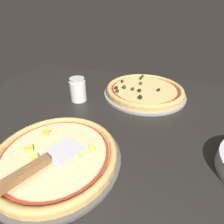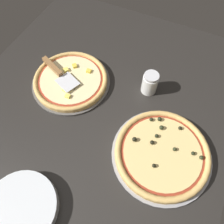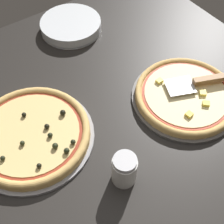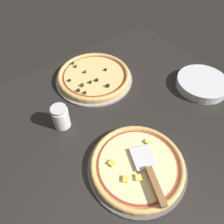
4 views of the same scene
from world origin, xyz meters
TOP-DOWN VIEW (x-y plane):
  - ground_plane at (0.00, 0.00)cm, footprint 132.79×116.49cm
  - pizza_pan_front at (-5.23, -16.61)cm, footprint 35.98×35.98cm
  - pizza_front at (-5.23, -16.60)cm, footprint 33.82×33.82cm
  - pizza_pan_back at (10.27, 32.64)cm, footprint 38.41×38.41cm
  - pizza_back at (10.24, 32.63)cm, footprint 36.11×36.11cm
  - serving_spatula at (-5.74, -24.33)cm, footprint 13.22×22.74cm
  - plate_stack at (48.66, -3.97)cm, footprint 24.43×24.43cm
  - parmesan_shaker at (-16.64, 17.38)cm, footprint 6.97×6.97cm

SIDE VIEW (x-z plane):
  - ground_plane at x=0.00cm, z-range -3.60..0.00cm
  - pizza_pan_front at x=-5.23cm, z-range 0.00..1.00cm
  - pizza_pan_back at x=10.27cm, z-range 0.00..1.00cm
  - plate_stack at x=48.66cm, z-range 0.00..4.20cm
  - pizza_front at x=-5.23cm, z-range 0.77..3.84cm
  - pizza_back at x=10.24cm, z-range 0.48..4.57cm
  - serving_spatula at x=-5.74cm, z-range 3.87..5.87cm
  - parmesan_shaker at x=-16.64cm, z-range -0.10..10.37cm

